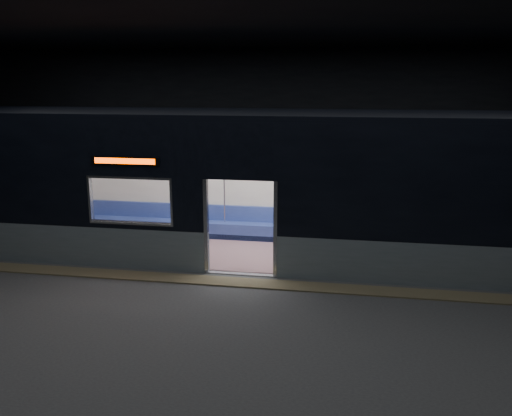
# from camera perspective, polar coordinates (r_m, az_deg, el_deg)

# --- Properties ---
(station_floor) EXTENTS (24.00, 14.00, 0.01)m
(station_floor) POSITION_cam_1_polar(r_m,az_deg,el_deg) (10.67, -2.75, -8.95)
(station_floor) COLOR #47494C
(station_floor) RESTS_ON ground
(station_envelope) EXTENTS (24.00, 14.00, 5.00)m
(station_envelope) POSITION_cam_1_polar(r_m,az_deg,el_deg) (9.89, -2.99, 11.13)
(station_envelope) COLOR black
(station_envelope) RESTS_ON station_floor
(tactile_strip) EXTENTS (22.80, 0.50, 0.03)m
(tactile_strip) POSITION_cam_1_polar(r_m,az_deg,el_deg) (11.17, -2.13, -7.81)
(tactile_strip) COLOR #8C7F59
(tactile_strip) RESTS_ON station_floor
(metro_car) EXTENTS (18.00, 3.04, 3.35)m
(metro_car) POSITION_cam_1_polar(r_m,az_deg,el_deg) (12.57, -0.31, 3.25)
(metro_car) COLOR #8795A1
(metro_car) RESTS_ON station_floor
(passenger) EXTENTS (0.37, 0.64, 1.31)m
(passenger) POSITION_cam_1_polar(r_m,az_deg,el_deg) (13.64, 14.88, -1.01)
(passenger) COLOR black
(passenger) RESTS_ON metro_car
(handbag) EXTENTS (0.29, 0.27, 0.12)m
(handbag) POSITION_cam_1_polar(r_m,az_deg,el_deg) (13.46, 14.75, -1.70)
(handbag) COLOR black
(handbag) RESTS_ON passenger
(transit_map) EXTENTS (0.90, 0.03, 0.58)m
(transit_map) POSITION_cam_1_polar(r_m,az_deg,el_deg) (13.78, 5.14, 2.38)
(transit_map) COLOR white
(transit_map) RESTS_ON metro_car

